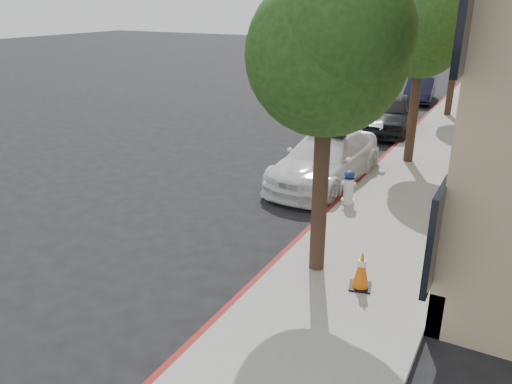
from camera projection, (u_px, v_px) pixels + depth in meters
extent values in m
plane|color=black|center=(241.00, 211.00, 12.92)|extent=(120.00, 120.00, 0.00)
cube|color=gray|center=(449.00, 138.00, 19.49)|extent=(3.20, 50.00, 0.15)
cube|color=maroon|center=(409.00, 133.00, 20.17)|extent=(0.12, 50.00, 0.15)
cylinder|color=black|center=(320.00, 190.00, 9.34)|extent=(0.30, 0.30, 3.30)
sphere|color=#1A3A12|center=(327.00, 55.00, 8.46)|extent=(2.80, 2.80, 2.80)
sphere|color=#1A3A12|center=(345.00, 32.00, 7.89)|extent=(2.24, 2.24, 2.24)
sphere|color=#1A3A12|center=(314.00, 70.00, 8.97)|extent=(2.10, 2.10, 2.10)
cylinder|color=black|center=(413.00, 113.00, 15.92)|extent=(0.30, 0.30, 3.19)
sphere|color=#1A3A12|center=(422.00, 35.00, 15.05)|extent=(2.60, 2.60, 2.60)
sphere|color=#1A3A12|center=(436.00, 21.00, 14.48)|extent=(2.08, 2.08, 2.08)
sphere|color=#1A3A12|center=(411.00, 44.00, 15.56)|extent=(1.95, 1.95, 1.95)
cylinder|color=black|center=(452.00, 77.00, 22.43)|extent=(0.30, 0.30, 3.41)
sphere|color=#1A3A12|center=(461.00, 19.00, 21.53)|extent=(3.00, 3.00, 3.00)
sphere|color=#1A3A12|center=(471.00, 9.00, 20.96)|extent=(2.40, 2.40, 2.40)
sphere|color=#1A3A12|center=(452.00, 25.00, 22.04)|extent=(2.25, 2.25, 2.25)
imported|color=white|center=(326.00, 159.00, 14.73)|extent=(2.32, 5.12, 1.46)
cube|color=black|center=(327.00, 133.00, 14.44)|extent=(1.11, 0.34, 0.14)
cube|color=#A50A07|center=(327.00, 131.00, 14.42)|extent=(0.91, 0.27, 0.06)
imported|color=black|center=(390.00, 113.00, 20.42)|extent=(2.38, 4.76, 1.56)
imported|color=#151736|center=(420.00, 90.00, 26.60)|extent=(1.79, 4.01, 1.28)
cylinder|color=white|center=(348.00, 201.00, 13.05)|extent=(0.34, 0.34, 0.11)
cylinder|color=white|center=(349.00, 189.00, 12.92)|extent=(0.26, 0.26, 0.59)
ellipsoid|color=navy|center=(350.00, 174.00, 12.78)|extent=(0.28, 0.28, 0.19)
cylinder|color=white|center=(349.00, 184.00, 12.88)|extent=(0.38, 0.17, 0.11)
cylinder|color=white|center=(349.00, 184.00, 12.88)|extent=(0.14, 0.21, 0.11)
cube|color=black|center=(360.00, 286.00, 9.23)|extent=(0.47, 0.47, 0.03)
cone|color=orange|center=(362.00, 269.00, 9.10)|extent=(0.31, 0.31, 0.72)
cylinder|color=white|center=(362.00, 263.00, 9.05)|extent=(0.16, 0.16, 0.11)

